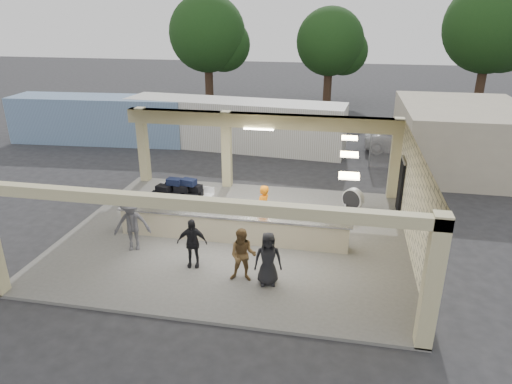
% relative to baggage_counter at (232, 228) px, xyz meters
% --- Properties ---
extents(ground, '(120.00, 120.00, 0.00)m').
position_rel_baggage_counter_xyz_m(ground, '(0.00, 0.50, -0.59)').
color(ground, '#252527').
rests_on(ground, ground).
extents(pavilion, '(12.01, 10.00, 3.55)m').
position_rel_baggage_counter_xyz_m(pavilion, '(0.21, 1.16, 0.76)').
color(pavilion, '#5E5C57').
rests_on(pavilion, ground).
extents(baggage_counter, '(8.20, 0.58, 0.98)m').
position_rel_baggage_counter_xyz_m(baggage_counter, '(0.00, 0.00, 0.00)').
color(baggage_counter, '#BDB08D').
rests_on(baggage_counter, pavilion).
extents(luggage_cart, '(2.49, 1.65, 1.40)m').
position_rel_baggage_counter_xyz_m(luggage_cart, '(-2.64, 2.00, 0.26)').
color(luggage_cart, white).
rests_on(luggage_cart, pavilion).
extents(drum_fan, '(0.89, 0.70, 0.96)m').
position_rel_baggage_counter_xyz_m(drum_fan, '(4.15, 3.37, 0.03)').
color(drum_fan, white).
rests_on(drum_fan, pavilion).
extents(baggage_handler, '(0.61, 0.76, 1.83)m').
position_rel_baggage_counter_xyz_m(baggage_handler, '(0.95, 0.80, 0.43)').
color(baggage_handler, orange).
rests_on(baggage_handler, pavilion).
extents(passenger_a, '(0.83, 0.41, 1.66)m').
position_rel_baggage_counter_xyz_m(passenger_a, '(0.93, -2.39, 0.35)').
color(passenger_a, brown).
rests_on(passenger_a, pavilion).
extents(passenger_b, '(0.99, 0.49, 1.61)m').
position_rel_baggage_counter_xyz_m(passenger_b, '(-0.80, -1.89, 0.32)').
color(passenger_b, black).
rests_on(passenger_b, pavilion).
extents(passenger_c, '(1.27, 0.78, 1.85)m').
position_rel_baggage_counter_xyz_m(passenger_c, '(-3.09, -1.24, 0.44)').
color(passenger_c, '#49484D').
rests_on(passenger_c, pavilion).
extents(passenger_d, '(0.86, 0.49, 1.65)m').
position_rel_baggage_counter_xyz_m(passenger_d, '(1.68, -2.43, 0.34)').
color(passenger_d, black).
rests_on(passenger_d, pavilion).
extents(car_white_a, '(5.01, 2.68, 1.38)m').
position_rel_baggage_counter_xyz_m(car_white_a, '(7.33, 12.65, 0.10)').
color(car_white_a, silver).
rests_on(car_white_a, ground).
extents(car_white_b, '(4.32, 2.23, 1.30)m').
position_rel_baggage_counter_xyz_m(car_white_b, '(10.44, 14.55, 0.06)').
color(car_white_b, silver).
rests_on(car_white_b, ground).
extents(car_dark, '(4.24, 1.66, 1.39)m').
position_rel_baggage_counter_xyz_m(car_dark, '(7.77, 14.87, 0.11)').
color(car_dark, black).
rests_on(car_dark, ground).
extents(container_white, '(13.08, 3.75, 2.79)m').
position_rel_baggage_counter_xyz_m(container_white, '(-2.74, 11.73, 0.81)').
color(container_white, silver).
rests_on(container_white, ground).
extents(container_blue, '(10.83, 3.29, 2.78)m').
position_rel_baggage_counter_xyz_m(container_blue, '(-11.15, 11.53, 0.80)').
color(container_blue, '#7499BA').
rests_on(container_blue, ground).
extents(fence, '(12.06, 0.06, 2.03)m').
position_rel_baggage_counter_xyz_m(fence, '(11.00, 9.50, 0.47)').
color(fence, gray).
rests_on(fence, ground).
extents(tree_left, '(6.60, 6.30, 9.00)m').
position_rel_baggage_counter_xyz_m(tree_left, '(-7.68, 24.66, 5.00)').
color(tree_left, '#382619').
rests_on(tree_left, ground).
extents(tree_mid, '(6.00, 5.60, 8.00)m').
position_rel_baggage_counter_xyz_m(tree_mid, '(2.32, 26.66, 4.38)').
color(tree_mid, '#382619').
rests_on(tree_mid, ground).
extents(tree_right, '(7.20, 7.00, 10.00)m').
position_rel_baggage_counter_xyz_m(tree_right, '(14.32, 25.66, 5.63)').
color(tree_right, '#382619').
rests_on(tree_right, ground).
extents(adjacent_building, '(6.00, 8.00, 3.20)m').
position_rel_baggage_counter_xyz_m(adjacent_building, '(9.50, 10.50, 1.01)').
color(adjacent_building, '#B9AD93').
rests_on(adjacent_building, ground).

